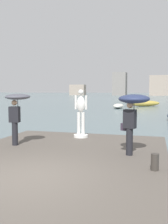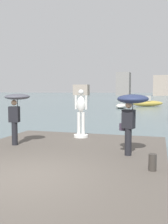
# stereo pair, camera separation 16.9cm
# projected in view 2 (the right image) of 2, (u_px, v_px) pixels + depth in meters

# --- Properties ---
(ground_plane) EXTENTS (400.00, 400.00, 0.00)m
(ground_plane) POSITION_uv_depth(u_px,v_px,m) (141.00, 105.00, 44.58)
(ground_plane) COLOR slate
(pier) EXTENTS (6.84, 9.43, 0.40)m
(pier) POSITION_uv_depth(u_px,v_px,m) (52.00, 164.00, 7.96)
(pier) COLOR #564F47
(pier) RESTS_ON ground
(statue_white_figure) EXTENTS (0.64, 0.64, 2.13)m
(statue_white_figure) POSITION_uv_depth(u_px,v_px,m) (81.00, 116.00, 11.42)
(statue_white_figure) COLOR white
(statue_white_figure) RESTS_ON pier
(onlooker_left) EXTENTS (1.07, 1.08, 1.97)m
(onlooker_left) POSITION_uv_depth(u_px,v_px,m) (16.00, 105.00, 9.76)
(onlooker_left) COLOR black
(onlooker_left) RESTS_ON pier
(onlooker_right) EXTENTS (1.25, 1.25, 1.97)m
(onlooker_right) POSITION_uv_depth(u_px,v_px,m) (131.00, 107.00, 8.15)
(onlooker_right) COLOR black
(onlooker_right) RESTS_ON pier
(mooring_bollard) EXTENTS (0.21, 0.21, 0.44)m
(mooring_bollard) POSITION_uv_depth(u_px,v_px,m) (152.00, 162.00, 6.69)
(mooring_bollard) COLOR #38332D
(mooring_bollard) RESTS_ON pier
(boat_mid) EXTENTS (1.40, 3.55, 0.62)m
(boat_mid) POSITION_uv_depth(u_px,v_px,m) (121.00, 106.00, 35.74)
(boat_mid) COLOR silver
(boat_mid) RESTS_ON ground
(boat_far) EXTENTS (5.08, 3.78, 1.62)m
(boat_far) POSITION_uv_depth(u_px,v_px,m) (147.00, 103.00, 39.77)
(boat_far) COLOR #B2993D
(boat_far) RESTS_ON ground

